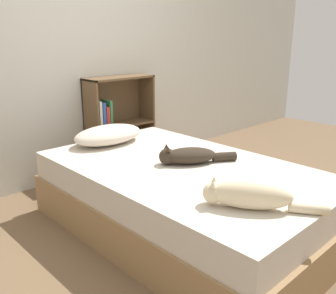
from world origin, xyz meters
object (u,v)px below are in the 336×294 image
at_px(cat_light, 247,195).
at_px(cat_dark, 188,156).
at_px(bed, 183,199).
at_px(bookshelf, 116,123).
at_px(pillow, 108,135).

bearing_deg(cat_light, cat_dark, -56.64).
distance_m(bed, cat_dark, 0.31).
height_order(cat_light, bookshelf, bookshelf).
height_order(bed, pillow, pillow).
height_order(pillow, cat_dark, pillow).
distance_m(pillow, cat_dark, 0.80).
xyz_separation_m(pillow, bookshelf, (0.47, 0.55, -0.07)).
xyz_separation_m(cat_light, cat_dark, (0.29, 0.69, -0.02)).
bearing_deg(pillow, cat_dark, -81.98).
bearing_deg(bookshelf, cat_light, -107.81).
distance_m(bed, cat_light, 0.78).
height_order(bed, cat_dark, cat_dark).
bearing_deg(bed, pillow, 93.50).
relative_size(pillow, cat_light, 1.07).
height_order(bed, cat_light, cat_light).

